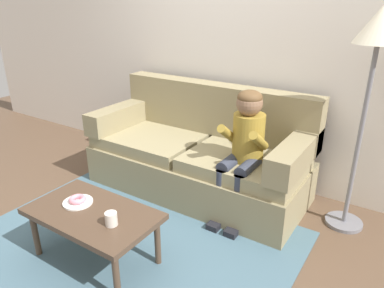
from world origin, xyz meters
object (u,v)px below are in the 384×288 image
(coffee_table, at_px, (93,217))
(floor_lamp, at_px, (377,49))
(couch, at_px, (200,155))
(person_child, at_px, (244,144))
(donut, at_px, (77,199))
(mug, at_px, (111,219))

(coffee_table, xyz_separation_m, floor_lamp, (1.40, 1.44, 1.07))
(couch, bearing_deg, coffee_table, -92.70)
(couch, height_order, person_child, person_child)
(donut, xyz_separation_m, floor_lamp, (1.57, 1.42, 1.00))
(person_child, xyz_separation_m, floor_lamp, (0.79, 0.35, 0.77))
(mug, bearing_deg, couch, 96.98)
(mug, bearing_deg, person_child, 71.21)
(person_child, xyz_separation_m, mug, (-0.39, -1.13, -0.22))
(person_child, distance_m, floor_lamp, 1.16)
(couch, distance_m, mug, 1.36)
(person_child, distance_m, mug, 1.21)
(couch, relative_size, floor_lamp, 1.19)
(coffee_table, bearing_deg, donut, 173.62)
(person_child, relative_size, floor_lamp, 0.64)
(person_child, distance_m, donut, 1.34)
(coffee_table, relative_size, donut, 7.67)
(coffee_table, bearing_deg, couch, 87.30)
(couch, xyz_separation_m, donut, (-0.23, -1.29, 0.09))
(person_child, height_order, donut, person_child)
(donut, bearing_deg, coffee_table, -6.38)
(donut, bearing_deg, couch, 80.02)
(mug, xyz_separation_m, floor_lamp, (1.18, 1.48, 0.98))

